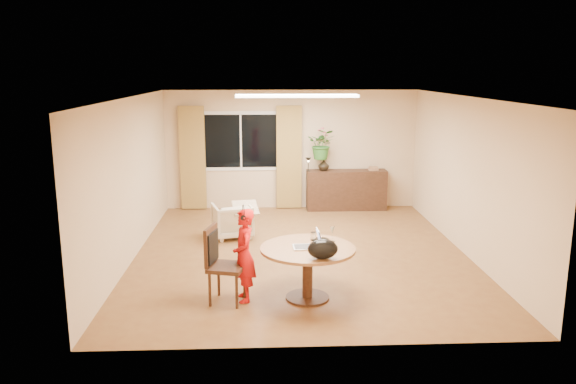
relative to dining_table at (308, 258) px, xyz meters
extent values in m
plane|color=brown|center=(0.04, 1.90, -0.57)|extent=(6.50, 6.50, 0.00)
plane|color=white|center=(0.04, 1.90, 2.03)|extent=(6.50, 6.50, 0.00)
plane|color=#CDAF85|center=(0.04, 5.15, 0.73)|extent=(5.50, 0.00, 5.50)
plane|color=#CDAF85|center=(-2.71, 1.90, 0.73)|extent=(0.00, 6.50, 6.50)
plane|color=#CDAF85|center=(2.79, 1.90, 0.73)|extent=(0.00, 6.50, 6.50)
cube|color=white|center=(-1.06, 5.14, 0.93)|extent=(1.70, 0.02, 1.30)
cube|color=black|center=(-1.06, 5.13, 0.93)|extent=(1.55, 0.01, 1.15)
cube|color=white|center=(-1.06, 5.12, 0.93)|extent=(0.04, 0.01, 1.15)
cube|color=olive|center=(-2.11, 5.06, 0.58)|extent=(0.55, 0.08, 2.25)
cube|color=olive|center=(-0.01, 5.06, 0.58)|extent=(0.55, 0.08, 2.25)
cube|color=white|center=(0.04, 3.10, 2.00)|extent=(2.20, 0.35, 0.05)
cylinder|color=brown|center=(0.00, 0.00, 0.13)|extent=(1.27, 1.27, 0.04)
cylinder|color=black|center=(0.00, 0.00, -0.23)|extent=(0.14, 0.14, 0.68)
cylinder|color=black|center=(0.00, 0.00, -0.55)|extent=(0.59, 0.59, 0.03)
imported|color=red|center=(-0.84, 0.00, 0.06)|extent=(0.50, 0.37, 1.25)
imported|color=beige|center=(-1.16, 2.92, -0.26)|extent=(0.83, 0.85, 0.63)
cube|color=black|center=(1.24, 4.91, -0.13)|extent=(1.74, 0.43, 0.87)
imported|color=black|center=(0.74, 4.91, 0.43)|extent=(0.27, 0.27, 0.25)
imported|color=#2C6C28|center=(0.69, 4.91, 0.88)|extent=(0.68, 0.62, 0.66)
camera|label=1|loc=(-0.58, -7.08, 2.46)|focal=35.00mm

